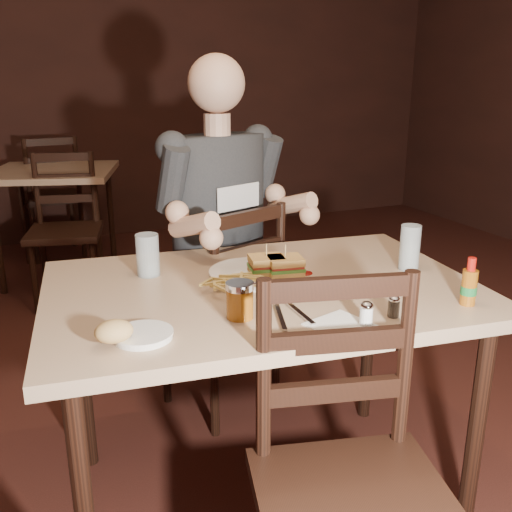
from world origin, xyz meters
name	(u,v)px	position (x,y,z in m)	size (l,w,h in m)	color
room_shell	(334,69)	(0.00, 0.00, 1.40)	(7.00, 7.00, 7.00)	black
main_table	(262,308)	(-0.30, -0.14, 0.70)	(1.38, 1.00, 0.77)	tan
bg_table	(54,182)	(-0.72, 2.50, 0.68)	(0.99, 0.99, 0.77)	tan
chair_far	(219,307)	(-0.23, 0.47, 0.45)	(0.42, 0.46, 0.91)	black
chair_near	(357,505)	(-0.34, -0.76, 0.47)	(0.44, 0.48, 0.95)	black
bg_chair_far	(51,197)	(-0.72, 3.05, 0.48)	(0.44, 0.48, 0.95)	black
bg_chair_near	(65,232)	(-0.72, 1.95, 0.46)	(0.43, 0.47, 0.93)	black
diner	(225,189)	(-0.21, 0.42, 0.96)	(0.57, 0.45, 0.99)	#2B2C30
dinner_plate	(253,275)	(-0.29, -0.05, 0.78)	(0.27, 0.27, 0.02)	white
sandwich_left	(266,260)	(-0.26, -0.09, 0.83)	(0.10, 0.09, 0.09)	tan
sandwich_right	(285,261)	(-0.21, -0.12, 0.83)	(0.11, 0.09, 0.09)	tan
fries_pile	(234,281)	(-0.40, -0.15, 0.80)	(0.22, 0.16, 0.04)	#E5C76B
ketchup_dollop	(305,273)	(-0.15, -0.14, 0.79)	(0.04, 0.04, 0.01)	maroon
glass_left	(148,255)	(-0.60, 0.09, 0.84)	(0.07, 0.07, 0.13)	silver
glass_right	(410,248)	(0.21, -0.18, 0.84)	(0.07, 0.07, 0.15)	silver
hot_sauce	(470,281)	(0.17, -0.50, 0.84)	(0.04, 0.04, 0.14)	#8E4D10
salt_shaker	(366,315)	(-0.17, -0.51, 0.80)	(0.03, 0.03, 0.06)	white
pepper_shaker	(394,307)	(-0.07, -0.49, 0.80)	(0.03, 0.03, 0.06)	#38332D
syrup_dispenser	(240,300)	(-0.45, -0.33, 0.82)	(0.08, 0.08, 0.10)	#8E4D10
napkin	(340,325)	(-0.23, -0.48, 0.77)	(0.15, 0.14, 0.00)	white
knife	(295,308)	(-0.29, -0.35, 0.78)	(0.01, 0.22, 0.01)	silver
fork	(280,317)	(-0.35, -0.38, 0.78)	(0.01, 0.17, 0.01)	silver
side_plate	(143,336)	(-0.71, -0.36, 0.78)	(0.14, 0.14, 0.01)	white
bread_roll	(114,331)	(-0.78, -0.37, 0.81)	(0.09, 0.07, 0.05)	tan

